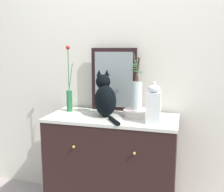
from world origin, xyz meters
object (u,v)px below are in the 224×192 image
object	(u,v)px
cat_sitting	(105,98)
bowl_porcelain	(137,113)
mirror_leaning	(114,80)
jar_lidded_porcelain	(154,105)
sideboard	(112,166)
vase_slim_green	(69,95)
vase_glass_clear	(137,93)

from	to	relation	value
cat_sitting	bowl_porcelain	size ratio (longest dim) A/B	1.84
cat_sitting	bowl_porcelain	xyz separation A→B (m)	(0.27, 0.06, -0.13)
mirror_leaning	cat_sitting	bearing A→B (deg)	-94.33
bowl_porcelain	jar_lidded_porcelain	size ratio (longest dim) A/B	0.71
cat_sitting	jar_lidded_porcelain	size ratio (longest dim) A/B	1.30
sideboard	jar_lidded_porcelain	world-z (taller)	jar_lidded_porcelain
sideboard	vase_slim_green	xyz separation A→B (m)	(-0.44, 0.08, 0.61)
sideboard	bowl_porcelain	world-z (taller)	bowl_porcelain
sideboard	mirror_leaning	bearing A→B (deg)	101.37
mirror_leaning	bowl_porcelain	size ratio (longest dim) A/B	2.52
vase_glass_clear	jar_lidded_porcelain	bearing A→B (deg)	-46.89
sideboard	vase_glass_clear	size ratio (longest dim) A/B	2.36
vase_glass_clear	jar_lidded_porcelain	size ratio (longest dim) A/B	1.45
cat_sitting	vase_slim_green	bearing A→B (deg)	168.87
cat_sitting	bowl_porcelain	world-z (taller)	cat_sitting
vase_slim_green	vase_glass_clear	xyz separation A→B (m)	(0.64, -0.01, 0.05)
bowl_porcelain	cat_sitting	bearing A→B (deg)	-167.40
mirror_leaning	vase_glass_clear	xyz separation A→B (m)	(0.25, -0.17, -0.09)
jar_lidded_porcelain	sideboard	bearing A→B (deg)	163.91
vase_slim_green	vase_glass_clear	bearing A→B (deg)	-1.23
sideboard	cat_sitting	xyz separation A→B (m)	(-0.06, 0.01, 0.62)
mirror_leaning	bowl_porcelain	distance (m)	0.40
cat_sitting	bowl_porcelain	bearing A→B (deg)	12.60
vase_slim_green	bowl_porcelain	distance (m)	0.65
sideboard	bowl_porcelain	size ratio (longest dim) A/B	4.85
sideboard	jar_lidded_porcelain	distance (m)	0.72
sideboard	vase_glass_clear	bearing A→B (deg)	19.45
sideboard	jar_lidded_porcelain	size ratio (longest dim) A/B	3.42
vase_slim_green	sideboard	bearing A→B (deg)	-10.98
mirror_leaning	jar_lidded_porcelain	size ratio (longest dim) A/B	1.78
cat_sitting	vase_glass_clear	size ratio (longest dim) A/B	0.90
vase_slim_green	bowl_porcelain	xyz separation A→B (m)	(0.64, -0.01, -0.12)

